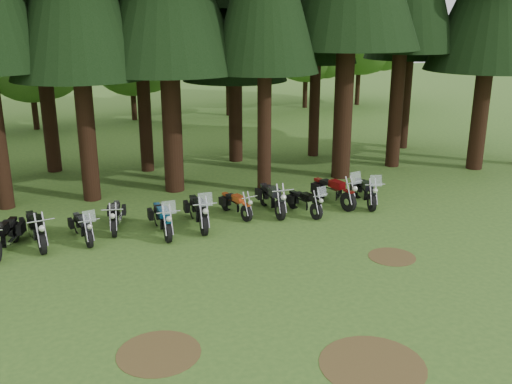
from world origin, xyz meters
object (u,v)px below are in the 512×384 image
(motorcycle_0, at_px, (4,237))
(motorcycle_9, at_px, (333,192))
(motorcycle_7, at_px, (272,199))
(motorcycle_8, at_px, (305,203))
(motorcycle_6, at_px, (236,205))
(motorcycle_10, at_px, (365,192))
(motorcycle_4, at_px, (162,220))
(motorcycle_2, at_px, (83,228))
(motorcycle_5, at_px, (198,212))
(motorcycle_3, at_px, (116,216))
(motorcycle_1, at_px, (36,230))

(motorcycle_0, bearing_deg, motorcycle_9, 18.71)
(motorcycle_7, distance_m, motorcycle_8, 1.19)
(motorcycle_6, height_order, motorcycle_10, motorcycle_10)
(motorcycle_7, relative_size, motorcycle_9, 0.97)
(motorcycle_0, bearing_deg, motorcycle_7, 19.79)
(motorcycle_4, distance_m, motorcycle_7, 4.20)
(motorcycle_0, xyz_separation_m, motorcycle_2, (2.28, 0.15, -0.07))
(motorcycle_2, bearing_deg, motorcycle_10, -10.08)
(motorcycle_0, xyz_separation_m, motorcycle_5, (6.03, 0.03, 0.01))
(motorcycle_2, bearing_deg, motorcycle_3, 21.51)
(motorcycle_6, bearing_deg, motorcycle_2, 172.05)
(motorcycle_2, relative_size, motorcycle_10, 0.89)
(motorcycle_0, height_order, motorcycle_3, motorcycle_0)
(motorcycle_8, relative_size, motorcycle_9, 0.81)
(motorcycle_3, xyz_separation_m, motorcycle_9, (7.98, -0.41, 0.09))
(motorcycle_8, xyz_separation_m, motorcycle_10, (2.61, 0.17, 0.06))
(motorcycle_0, height_order, motorcycle_9, motorcycle_9)
(motorcycle_6, relative_size, motorcycle_7, 0.81)
(motorcycle_4, relative_size, motorcycle_9, 0.93)
(motorcycle_0, xyz_separation_m, motorcycle_7, (8.90, 0.49, -0.00))
(motorcycle_0, relative_size, motorcycle_3, 1.13)
(motorcycle_4, xyz_separation_m, motorcycle_9, (6.61, 0.60, 0.03))
(motorcycle_0, relative_size, motorcycle_8, 1.17)
(motorcycle_3, bearing_deg, motorcycle_10, 6.89)
(motorcycle_1, distance_m, motorcycle_5, 5.14)
(motorcycle_9, bearing_deg, motorcycle_4, 172.83)
(motorcycle_1, xyz_separation_m, motorcycle_5, (5.13, -0.27, 0.02))
(motorcycle_8, bearing_deg, motorcycle_2, 166.99)
(motorcycle_2, height_order, motorcycle_9, motorcycle_9)
(motorcycle_1, bearing_deg, motorcycle_4, -16.68)
(motorcycle_1, height_order, motorcycle_8, motorcycle_8)
(motorcycle_0, xyz_separation_m, motorcycle_8, (9.93, -0.11, -0.08))
(motorcycle_2, distance_m, motorcycle_5, 3.76)
(motorcycle_4, relative_size, motorcycle_5, 0.94)
(motorcycle_2, distance_m, motorcycle_9, 9.09)
(motorcycle_0, height_order, motorcycle_10, motorcycle_0)
(motorcycle_4, relative_size, motorcycle_6, 1.19)
(motorcycle_3, height_order, motorcycle_4, motorcycle_4)
(motorcycle_6, distance_m, motorcycle_9, 3.82)
(motorcycle_1, bearing_deg, motorcycle_6, -6.98)
(motorcycle_2, relative_size, motorcycle_4, 0.88)
(motorcycle_5, distance_m, motorcycle_6, 1.63)
(motorcycle_0, bearing_deg, motorcycle_2, 20.51)
(motorcycle_0, bearing_deg, motorcycle_4, 14.39)
(motorcycle_5, height_order, motorcycle_10, motorcycle_5)
(motorcycle_8, bearing_deg, motorcycle_5, 166.94)
(motorcycle_4, height_order, motorcycle_6, motorcycle_4)
(motorcycle_0, relative_size, motorcycle_9, 0.95)
(motorcycle_8, distance_m, motorcycle_9, 1.54)
(motorcycle_1, relative_size, motorcycle_10, 1.04)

